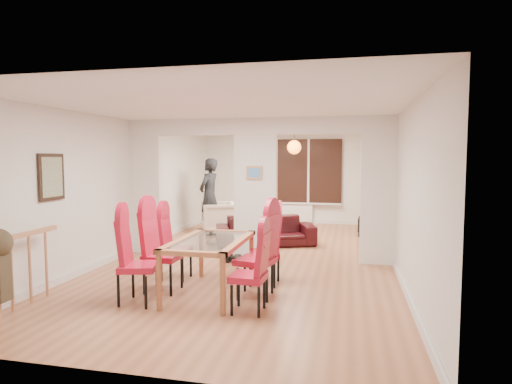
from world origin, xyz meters
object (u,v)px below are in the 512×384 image
(television, at_px, (361,224))
(bowl, at_px, (288,225))
(person, at_px, (209,195))
(dining_chair_lc, at_px, (176,245))
(sofa, at_px, (265,231))
(dining_chair_la, at_px, (139,260))
(dining_chair_ra, at_px, (248,270))
(dining_table, at_px, (210,266))
(dining_chair_rc, at_px, (265,248))
(dining_chair_lb, at_px, (163,250))
(dining_chair_rb, at_px, (255,254))
(armchair, at_px, (219,218))
(bottle, at_px, (293,220))
(coffee_table, at_px, (289,230))

(television, bearing_deg, bowl, 120.09)
(person, distance_m, television, 3.83)
(dining_chair_lc, relative_size, sofa, 0.51)
(dining_chair_la, height_order, dining_chair_ra, dining_chair_la)
(dining_table, bearing_deg, dining_chair_rc, 43.14)
(dining_chair_lb, xyz_separation_m, dining_chair_rc, (1.33, 0.64, -0.04))
(dining_chair_lb, distance_m, sofa, 3.56)
(dining_chair_rb, bearing_deg, dining_chair_rc, 101.60)
(dining_chair_lc, bearing_deg, dining_chair_rc, -2.77)
(dining_chair_rb, bearing_deg, dining_chair_ra, -73.94)
(television, relative_size, bowl, 3.90)
(dining_chair_la, distance_m, television, 6.50)
(dining_chair_la, distance_m, dining_chair_lb, 0.54)
(dining_chair_lc, bearing_deg, dining_chair_ra, -42.98)
(dining_chair_lb, distance_m, dining_chair_lc, 0.61)
(armchair, height_order, bowl, armchair)
(dining_chair_rb, height_order, bottle, dining_chair_rb)
(armchair, xyz_separation_m, bowl, (1.68, 0.25, -0.16))
(dining_chair_lb, xyz_separation_m, coffee_table, (1.11, 4.81, -0.48))
(armchair, height_order, coffee_table, armchair)
(dining_table, xyz_separation_m, dining_chair_la, (-0.77, -0.57, 0.19))
(dining_chair_lc, height_order, television, dining_chair_lc)
(dining_chair_lc, height_order, armchair, dining_chair_lc)
(dining_chair_ra, distance_m, television, 5.99)
(dining_table, xyz_separation_m, coffee_table, (0.43, 4.78, -0.28))
(television, bearing_deg, dining_chair_lb, 169.07)
(dining_chair_rb, xyz_separation_m, dining_chair_rc, (0.01, 0.61, -0.04))
(dining_chair_rb, relative_size, sofa, 0.56)
(dining_chair_ra, height_order, sofa, dining_chair_ra)
(dining_chair_rc, bearing_deg, armchair, 103.11)
(dining_chair_lb, distance_m, person, 4.82)
(dining_chair_lb, relative_size, television, 1.37)
(dining_table, relative_size, dining_chair_la, 1.43)
(dining_chair_lc, xyz_separation_m, armchair, (-0.54, 4.00, -0.14))
(dining_table, height_order, bottle, dining_table)
(person, distance_m, bottle, 2.18)
(dining_table, height_order, dining_chair_lb, dining_chair_lb)
(dining_chair_lb, height_order, dining_chair_rb, same)
(dining_chair_ra, xyz_separation_m, bottle, (-0.15, 5.34, -0.16))
(armchair, bearing_deg, dining_chair_ra, -2.11)
(sofa, bearing_deg, coffee_table, 56.61)
(dining_chair_rc, distance_m, person, 4.67)
(dining_chair_rc, bearing_deg, dining_table, -149.71)
(bottle, bearing_deg, dining_chair_la, -103.63)
(sofa, relative_size, bottle, 6.89)
(dining_chair_rc, bearing_deg, dining_chair_ra, -101.40)
(armchair, height_order, bottle, armchair)
(sofa, bearing_deg, dining_chair_lc, -126.54)
(bowl, bearing_deg, bottle, -25.29)
(person, bearing_deg, television, 110.48)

